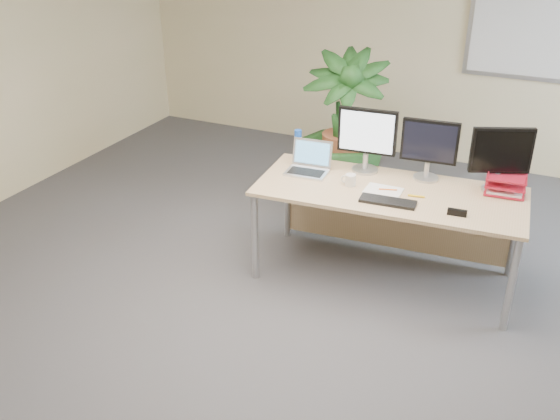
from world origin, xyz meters
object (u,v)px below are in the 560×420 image
at_px(desk, 391,203).
at_px(monitor_left, 367,136).
at_px(laptop, 309,164).
at_px(floor_plant, 343,140).
at_px(monitor_right, 429,146).

relative_size(desk, monitor_left, 3.99).
xyz_separation_m(monitor_left, laptop, (-0.43, -0.20, -0.25)).
relative_size(floor_plant, laptop, 4.16).
bearing_deg(laptop, desk, 2.68).
bearing_deg(desk, monitor_left, 149.99).
bearing_deg(desk, monitor_right, 44.76).
xyz_separation_m(desk, floor_plant, (-0.74, 0.90, 0.12)).
distance_m(floor_plant, monitor_left, 0.94).
bearing_deg(monitor_right, laptop, -165.06).
bearing_deg(laptop, monitor_left, 24.93).
distance_m(desk, laptop, 0.75).
height_order(desk, monitor_right, monitor_right).
bearing_deg(monitor_left, desk, -30.01).
distance_m(monitor_right, laptop, 0.99).
height_order(desk, laptop, laptop).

